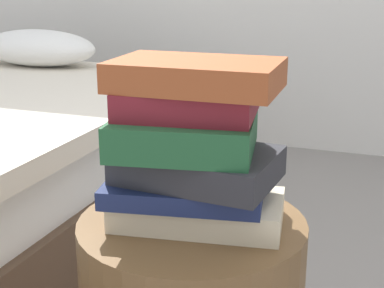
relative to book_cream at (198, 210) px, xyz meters
The scene contains 6 objects.
book_cream is the anchor object (origin of this frame).
book_navy 0.05m from the book_cream, 161.18° to the left, with size 0.27×0.20×0.03m, color #19234C.
book_charcoal 0.08m from the book_cream, 99.68° to the left, with size 0.26×0.18×0.05m, color #28282D.
book_forest 0.14m from the book_cream, 164.32° to the right, with size 0.23×0.20×0.06m, color #1E512D.
book_maroon 0.19m from the book_cream, 155.80° to the left, with size 0.22×0.17×0.05m, color maroon.
book_rust 0.24m from the book_cream, behind, with size 0.27×0.17×0.05m, color #994723.
Camera 1 is at (0.31, -0.88, 0.88)m, focal length 54.28 mm.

